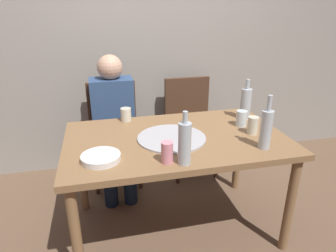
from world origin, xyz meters
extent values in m
plane|color=brown|center=(0.00, 0.00, 0.00)|extent=(8.00, 8.00, 0.00)
cube|color=gray|center=(0.00, 1.15, 1.30)|extent=(6.00, 0.10, 2.60)
cube|color=olive|center=(0.00, 0.00, 0.72)|extent=(1.44, 0.87, 0.04)
cylinder|color=olive|center=(-0.66, -0.38, 0.35)|extent=(0.06, 0.06, 0.70)
cylinder|color=olive|center=(0.66, -0.38, 0.35)|extent=(0.06, 0.06, 0.70)
cylinder|color=olive|center=(-0.66, 0.38, 0.35)|extent=(0.06, 0.06, 0.70)
cylinder|color=olive|center=(0.66, 0.38, 0.35)|extent=(0.06, 0.06, 0.70)
cylinder|color=#ADADB2|center=(-0.04, -0.02, 0.74)|extent=(0.44, 0.44, 0.01)
cylinder|color=#B2BCC1|center=(0.48, -0.28, 0.86)|extent=(0.07, 0.07, 0.24)
cylinder|color=#B2BCC1|center=(0.48, -0.28, 1.02)|extent=(0.03, 0.03, 0.09)
cylinder|color=#B2BCC1|center=(0.59, 0.21, 0.85)|extent=(0.08, 0.08, 0.23)
cylinder|color=#B2BCC1|center=(0.59, 0.21, 1.01)|extent=(0.03, 0.03, 0.07)
cylinder|color=#B2BCC1|center=(-0.05, -0.36, 0.86)|extent=(0.07, 0.07, 0.24)
cylinder|color=#B2BCC1|center=(-0.05, -0.36, 1.01)|extent=(0.03, 0.03, 0.06)
cylinder|color=beige|center=(0.51, -0.07, 0.80)|extent=(0.07, 0.07, 0.12)
cylinder|color=beige|center=(-0.29, 0.37, 0.79)|extent=(0.08, 0.08, 0.10)
cylinder|color=silver|center=(0.50, 0.08, 0.79)|extent=(0.08, 0.08, 0.11)
cylinder|color=pink|center=(-0.14, -0.32, 0.80)|extent=(0.07, 0.07, 0.12)
cylinder|color=white|center=(-0.49, -0.21, 0.75)|extent=(0.22, 0.22, 0.03)
cube|color=#472D1E|center=(-0.37, 0.76, 0.45)|extent=(0.44, 0.44, 0.05)
cube|color=#472D1E|center=(-0.37, 0.96, 0.68)|extent=(0.44, 0.04, 0.45)
cylinder|color=#472D1E|center=(-0.18, 0.57, 0.21)|extent=(0.04, 0.04, 0.42)
cylinder|color=#472D1E|center=(-0.56, 0.57, 0.21)|extent=(0.04, 0.04, 0.42)
cylinder|color=#472D1E|center=(-0.18, 0.95, 0.21)|extent=(0.04, 0.04, 0.42)
cylinder|color=#472D1E|center=(-0.56, 0.95, 0.21)|extent=(0.04, 0.04, 0.42)
cube|color=#472D1E|center=(0.36, 0.76, 0.45)|extent=(0.44, 0.44, 0.05)
cube|color=#472D1E|center=(0.36, 0.96, 0.68)|extent=(0.44, 0.04, 0.45)
cylinder|color=#472D1E|center=(0.55, 0.57, 0.21)|extent=(0.04, 0.04, 0.42)
cylinder|color=#472D1E|center=(0.17, 0.57, 0.21)|extent=(0.04, 0.04, 0.42)
cylinder|color=#472D1E|center=(0.55, 0.95, 0.21)|extent=(0.04, 0.04, 0.42)
cylinder|color=#472D1E|center=(0.17, 0.95, 0.21)|extent=(0.04, 0.04, 0.42)
cube|color=navy|center=(-0.37, 0.78, 0.71)|extent=(0.36, 0.22, 0.52)
sphere|color=tan|center=(-0.37, 0.78, 1.06)|extent=(0.21, 0.21, 0.21)
cylinder|color=black|center=(-0.29, 0.58, 0.45)|extent=(0.12, 0.40, 0.12)
cylinder|color=black|center=(-0.45, 0.58, 0.45)|extent=(0.12, 0.40, 0.12)
cylinder|color=black|center=(-0.29, 0.38, 0.23)|extent=(0.11, 0.11, 0.45)
cylinder|color=black|center=(-0.45, 0.38, 0.23)|extent=(0.11, 0.11, 0.45)
camera|label=1|loc=(-0.47, -1.73, 1.54)|focal=31.79mm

